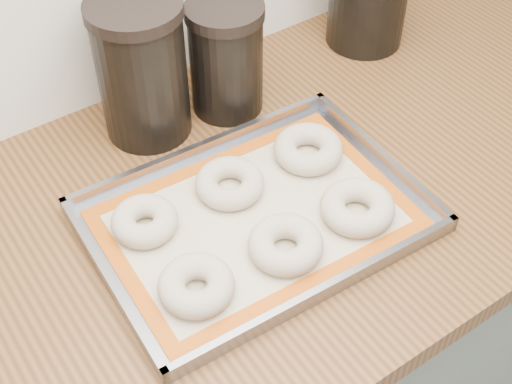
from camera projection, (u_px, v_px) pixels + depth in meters
cabinet at (324, 315)px, 1.47m from camera, size 3.00×0.65×0.86m
countertop at (344, 157)px, 1.14m from camera, size 3.06×0.68×0.04m
baking_tray at (256, 218)px, 1.02m from camera, size 0.48×0.35×0.03m
baking_mat at (256, 219)px, 1.02m from camera, size 0.43×0.31×0.00m
bagel_front_left at (196, 285)px, 0.91m from camera, size 0.12×0.12×0.04m
bagel_front_mid at (286, 244)px, 0.96m from camera, size 0.13×0.13×0.04m
bagel_front_right at (357, 207)px, 1.01m from camera, size 0.11×0.11×0.04m
bagel_back_left at (145, 221)px, 0.99m from camera, size 0.11×0.11×0.03m
bagel_back_mid at (230, 183)px, 1.04m from camera, size 0.13×0.13×0.03m
bagel_back_right at (308, 149)px, 1.09m from camera, size 0.11×0.11×0.04m
canister_left at (142, 69)px, 1.08m from camera, size 0.14×0.14×0.23m
canister_mid at (226, 58)px, 1.13m from camera, size 0.12×0.12×0.19m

